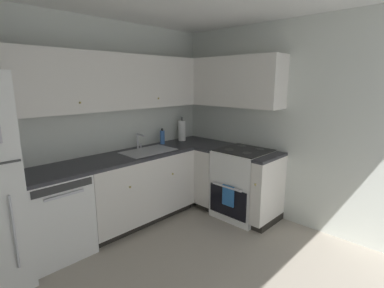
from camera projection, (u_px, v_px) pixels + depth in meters
ground_plane at (195, 288)px, 2.50m from camera, size 3.46×3.37×0.02m
wall_back at (90, 126)px, 3.39m from camera, size 3.56×0.05×2.47m
wall_right at (295, 125)px, 3.46m from camera, size 0.05×3.47×2.47m
dishwasher at (54, 215)px, 2.91m from camera, size 0.60×0.63×0.85m
lower_cabinets_back at (138, 188)px, 3.63m from camera, size 1.44×0.62×0.85m
countertop_back at (136, 155)px, 3.54m from camera, size 2.65×0.60×0.03m
lower_cabinets_right at (233, 182)px, 3.85m from camera, size 0.62×1.04×0.85m
countertop_right at (234, 150)px, 3.76m from camera, size 0.60×1.04×0.03m
oven_range at (243, 183)px, 3.76m from camera, size 0.68×0.62×1.04m
upper_cabinets_back at (115, 82)px, 3.33m from camera, size 2.33×0.34×0.64m
upper_cabinets_right at (227, 82)px, 3.83m from camera, size 0.32×1.58×0.64m
sink at (149, 154)px, 3.64m from camera, size 0.66×0.40×0.10m
faucet at (139, 140)px, 3.75m from camera, size 0.07×0.16×0.20m
soap_bottle at (162, 137)px, 4.04m from camera, size 0.07×0.07×0.22m
paper_towel_roll at (182, 130)px, 4.27m from camera, size 0.11×0.11×0.36m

